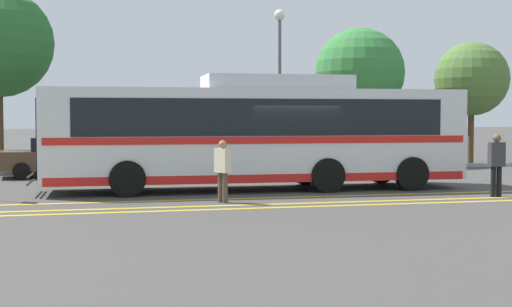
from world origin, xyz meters
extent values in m
plane|color=#423F3D|center=(0.00, 0.00, 0.00)|extent=(220.00, 220.00, 0.00)
cube|color=gold|center=(-0.90, -1.92, 0.00)|extent=(32.35, 0.20, 0.01)
cube|color=gold|center=(-0.90, -3.27, 0.00)|extent=(32.35, 0.20, 0.01)
cube|color=gold|center=(-0.90, -3.94, 0.00)|extent=(32.35, 0.20, 0.01)
cube|color=#99999E|center=(-0.90, 7.46, 0.07)|extent=(40.35, 0.36, 0.15)
cube|color=silver|center=(-0.90, 0.28, 1.66)|extent=(12.41, 2.87, 2.67)
cube|color=black|center=(-0.90, 0.28, 2.17)|extent=(10.68, 2.86, 1.05)
cube|color=red|center=(-0.90, 0.28, 1.53)|extent=(12.16, 2.90, 0.20)
cube|color=red|center=(-0.90, 0.28, 0.44)|extent=(12.16, 2.89, 0.24)
cube|color=black|center=(-7.09, 0.45, 1.71)|extent=(0.10, 2.23, 1.97)
cube|color=black|center=(-7.09, 0.45, 2.84)|extent=(0.09, 1.78, 0.24)
cube|color=silver|center=(-0.28, 0.27, 3.20)|extent=(4.37, 2.15, 0.41)
cube|color=black|center=(-7.37, 0.46, 0.55)|extent=(0.09, 1.90, 0.04)
cube|color=black|center=(-7.37, 0.46, 0.35)|extent=(0.09, 1.90, 0.04)
cylinder|color=black|center=(-4.75, -0.83, 0.50)|extent=(1.01, 0.31, 1.00)
cylinder|color=black|center=(-4.69, 1.60, 0.50)|extent=(1.01, 0.31, 1.00)
cylinder|color=black|center=(0.92, -0.99, 0.50)|extent=(1.01, 0.31, 1.00)
cylinder|color=black|center=(0.99, 1.45, 0.50)|extent=(1.01, 0.31, 1.00)
cylinder|color=black|center=(3.51, -1.05, 0.50)|extent=(1.01, 0.31, 1.00)
cylinder|color=black|center=(3.58, 1.38, 0.50)|extent=(1.01, 0.31, 1.00)
cube|color=#4C3823|center=(-6.78, 6.34, 0.63)|extent=(4.51, 2.21, 0.66)
cube|color=black|center=(-6.89, 6.33, 1.20)|extent=(1.97, 1.77, 0.48)
cylinder|color=black|center=(-5.51, 7.32, 0.30)|extent=(0.62, 0.25, 0.60)
cylinder|color=black|center=(-5.35, 5.59, 0.30)|extent=(0.62, 0.25, 0.60)
cylinder|color=black|center=(-8.20, 7.09, 0.30)|extent=(0.62, 0.25, 0.60)
cylinder|color=black|center=(-8.05, 5.35, 0.30)|extent=(0.62, 0.25, 0.60)
cube|color=maroon|center=(-1.02, 6.19, 0.56)|extent=(4.78, 2.21, 0.51)
cube|color=black|center=(-1.14, 6.20, 1.02)|extent=(2.06, 1.82, 0.42)
cylinder|color=black|center=(0.48, 7.03, 0.30)|extent=(0.61, 0.23, 0.60)
cylinder|color=black|center=(0.37, 5.19, 0.30)|extent=(0.61, 0.23, 0.60)
cylinder|color=black|center=(-2.41, 7.19, 0.30)|extent=(0.61, 0.23, 0.60)
cylinder|color=black|center=(-2.52, 5.36, 0.30)|extent=(0.61, 0.23, 0.60)
cylinder|color=black|center=(5.13, -3.08, 0.42)|extent=(0.14, 0.14, 0.83)
cylinder|color=black|center=(4.96, -3.07, 0.42)|extent=(0.14, 0.14, 0.83)
cube|color=#333338|center=(5.05, -3.08, 1.16)|extent=(0.43, 0.24, 0.66)
sphere|color=brown|center=(5.05, -3.08, 1.60)|extent=(0.23, 0.23, 0.23)
cylinder|color=brown|center=(-2.41, -2.75, 0.39)|extent=(0.14, 0.14, 0.77)
cylinder|color=brown|center=(-2.50, -2.60, 0.39)|extent=(0.14, 0.14, 0.77)
cube|color=beige|center=(-2.46, -2.68, 1.08)|extent=(0.41, 0.47, 0.61)
sphere|color=#9E704C|center=(-2.46, -2.68, 1.48)|extent=(0.21, 0.21, 0.21)
cylinder|color=#59595E|center=(1.94, 8.11, 3.07)|extent=(0.14, 0.14, 6.13)
sphere|color=silver|center=(1.94, 8.11, 6.36)|extent=(0.45, 0.45, 0.45)
cylinder|color=#513823|center=(6.21, 10.00, 1.32)|extent=(0.28, 0.28, 2.65)
sphere|color=#337A38|center=(6.21, 10.00, 4.16)|extent=(4.04, 4.04, 4.04)
cylinder|color=#513823|center=(-9.18, 9.24, 1.74)|extent=(0.28, 0.28, 3.47)
cylinder|color=#513823|center=(11.53, 9.51, 1.32)|extent=(0.28, 0.28, 2.64)
sphere|color=#4C7033|center=(11.53, 9.51, 3.93)|extent=(3.41, 3.41, 3.41)
camera|label=1|loc=(-5.75, -20.41, 2.20)|focal=50.00mm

